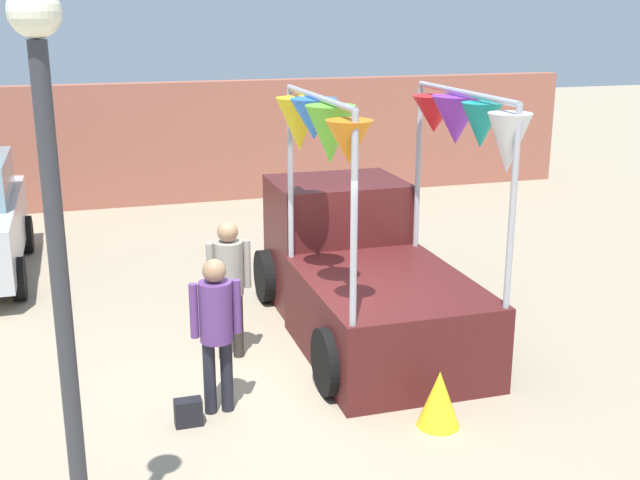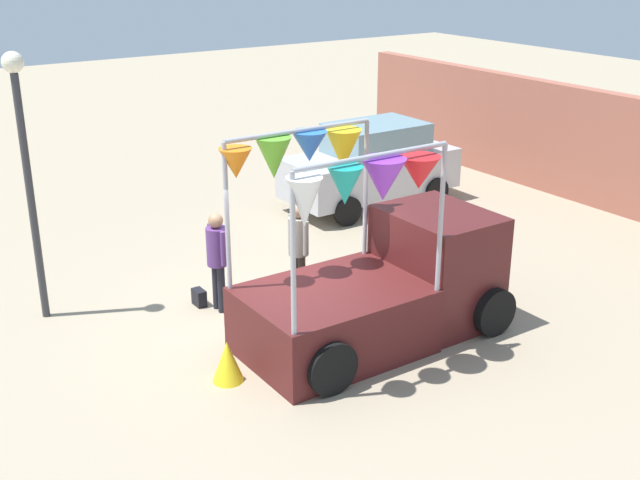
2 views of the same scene
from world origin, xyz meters
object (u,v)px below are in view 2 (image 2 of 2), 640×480
Objects in this scene: vendor_truck at (386,277)px; person_vendor at (298,242)px; handbag at (199,297)px; street_lamp at (25,152)px; parked_car at (372,165)px; person_customer at (217,253)px; folded_kite_bundle_sunflower at (228,361)px.

person_vendor is (-1.81, -0.41, 0.07)m from vendor_truck.
person_vendor is 1.90m from handbag.
parked_car is at bearing 101.88° from street_lamp.
person_vendor is (3.43, -4.16, 0.09)m from parked_car.
vendor_truck reaches higher than parked_car.
parked_car is 6.33m from handbag.
street_lamp is at bearing -114.68° from handbag.
street_lamp reaches higher than person_customer.
parked_car reaches higher than person_vendor.
street_lamp reaches higher than person_vendor.
vendor_truck is 2.76m from folded_kite_bundle_sunflower.
person_vendor is at bearing 73.88° from person_customer.
vendor_truck is 2.43× the size of person_customer.
handbag is (-0.35, -0.20, -0.88)m from person_customer.
handbag is at bearing -64.57° from parked_car.
parked_car is at bearing 144.41° from vendor_truck.
folded_kite_bundle_sunflower reaches higher than handbag.
parked_car is 8.24m from folded_kite_bundle_sunflower.
parked_car is at bearing 128.62° from folded_kite_bundle_sunflower.
handbag is at bearing -115.75° from person_vendor.
vendor_truck is 1.02× the size of parked_car.
parked_car is (-5.23, 3.74, -0.02)m from vendor_truck.
folded_kite_bundle_sunflower is (1.70, -2.26, -0.74)m from person_vendor.
vendor_truck is 6.81× the size of folded_kite_bundle_sunflower.
parked_car is 2.34× the size of person_vendor.
person_vendor reaches higher than person_customer.
vendor_truck is at bearing -35.59° from parked_car.
person_customer is 3.29m from street_lamp.
parked_car is 8.29m from street_lamp.
vendor_truck is at bearing 37.23° from handbag.
vendor_truck is 5.77m from street_lamp.
person_customer reaches higher than folded_kite_bundle_sunflower.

